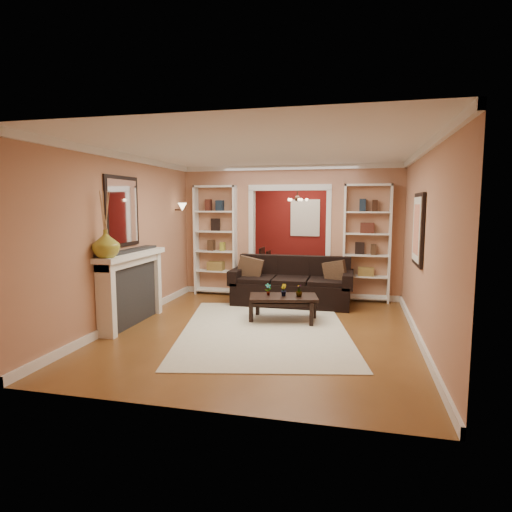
% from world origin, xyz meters
% --- Properties ---
extents(floor, '(8.00, 8.00, 0.00)m').
position_xyz_m(floor, '(0.00, 0.00, 0.00)').
color(floor, brown).
rests_on(floor, ground).
extents(ceiling, '(8.00, 8.00, 0.00)m').
position_xyz_m(ceiling, '(0.00, 0.00, 2.70)').
color(ceiling, white).
rests_on(ceiling, ground).
extents(wall_back, '(8.00, 0.00, 8.00)m').
position_xyz_m(wall_back, '(0.00, 4.00, 1.35)').
color(wall_back, tan).
rests_on(wall_back, ground).
extents(wall_front, '(8.00, 0.00, 8.00)m').
position_xyz_m(wall_front, '(0.00, -4.00, 1.35)').
color(wall_front, tan).
rests_on(wall_front, ground).
extents(wall_left, '(0.00, 8.00, 8.00)m').
position_xyz_m(wall_left, '(-2.25, 0.00, 1.35)').
color(wall_left, tan).
rests_on(wall_left, ground).
extents(wall_right, '(0.00, 8.00, 8.00)m').
position_xyz_m(wall_right, '(2.25, 0.00, 1.35)').
color(wall_right, tan).
rests_on(wall_right, ground).
extents(partition_wall, '(4.50, 0.15, 2.70)m').
position_xyz_m(partition_wall, '(0.00, 1.20, 1.35)').
color(partition_wall, tan).
rests_on(partition_wall, floor).
extents(red_back_panel, '(4.44, 0.04, 2.64)m').
position_xyz_m(red_back_panel, '(0.00, 3.97, 1.32)').
color(red_back_panel, maroon).
rests_on(red_back_panel, floor).
extents(dining_window, '(0.78, 0.03, 0.98)m').
position_xyz_m(dining_window, '(0.00, 3.93, 1.55)').
color(dining_window, '#8CA5CC').
rests_on(dining_window, wall_back).
extents(area_rug, '(3.12, 3.89, 0.01)m').
position_xyz_m(area_rug, '(0.02, -1.34, 0.01)').
color(area_rug, beige).
rests_on(area_rug, floor).
extents(sofa, '(2.30, 1.00, 0.90)m').
position_xyz_m(sofa, '(0.16, 0.45, 0.45)').
color(sofa, black).
rests_on(sofa, floor).
extents(pillow_left, '(0.47, 0.17, 0.46)m').
position_xyz_m(pillow_left, '(-0.65, 0.43, 0.67)').
color(pillow_left, brown).
rests_on(pillow_left, sofa).
extents(pillow_right, '(0.43, 0.25, 0.41)m').
position_xyz_m(pillow_right, '(0.98, 0.43, 0.65)').
color(pillow_right, brown).
rests_on(pillow_right, sofa).
extents(coffee_table, '(1.20, 0.81, 0.42)m').
position_xyz_m(coffee_table, '(0.21, -0.75, 0.21)').
color(coffee_table, black).
rests_on(coffee_table, floor).
extents(plant_left, '(0.13, 0.12, 0.20)m').
position_xyz_m(plant_left, '(-0.05, -0.75, 0.51)').
color(plant_left, '#336626').
rests_on(plant_left, coffee_table).
extents(plant_center, '(0.13, 0.14, 0.20)m').
position_xyz_m(plant_center, '(0.21, -0.75, 0.51)').
color(plant_center, '#336626').
rests_on(plant_center, coffee_table).
extents(plant_right, '(0.13, 0.13, 0.20)m').
position_xyz_m(plant_right, '(0.46, -0.75, 0.52)').
color(plant_right, '#336626').
rests_on(plant_right, coffee_table).
extents(bookshelf_left, '(0.90, 0.30, 2.30)m').
position_xyz_m(bookshelf_left, '(-1.55, 1.03, 1.15)').
color(bookshelf_left, white).
rests_on(bookshelf_left, floor).
extents(bookshelf_right, '(0.90, 0.30, 2.30)m').
position_xyz_m(bookshelf_right, '(1.55, 1.03, 1.15)').
color(bookshelf_right, white).
rests_on(bookshelf_right, floor).
extents(fireplace, '(0.32, 1.70, 1.16)m').
position_xyz_m(fireplace, '(-2.09, -1.50, 0.58)').
color(fireplace, white).
rests_on(fireplace, floor).
extents(vase, '(0.43, 0.43, 0.40)m').
position_xyz_m(vase, '(-2.09, -2.20, 1.36)').
color(vase, '#989931').
rests_on(vase, fireplace).
extents(mirror, '(0.03, 0.95, 1.10)m').
position_xyz_m(mirror, '(-2.23, -1.50, 1.80)').
color(mirror, silver).
rests_on(mirror, wall_left).
extents(wall_sconce, '(0.18, 0.18, 0.22)m').
position_xyz_m(wall_sconce, '(-2.15, 0.55, 1.83)').
color(wall_sconce, '#FFE0A5').
rests_on(wall_sconce, wall_left).
extents(framed_art, '(0.04, 0.85, 1.05)m').
position_xyz_m(framed_art, '(2.21, -1.00, 1.55)').
color(framed_art, black).
rests_on(framed_art, wall_right).
extents(dining_table, '(1.45, 0.81, 0.51)m').
position_xyz_m(dining_table, '(-0.04, 2.66, 0.26)').
color(dining_table, black).
rests_on(dining_table, floor).
extents(dining_chair_nw, '(0.51, 0.51, 0.91)m').
position_xyz_m(dining_chair_nw, '(-0.59, 2.36, 0.46)').
color(dining_chair_nw, black).
rests_on(dining_chair_nw, floor).
extents(dining_chair_ne, '(0.39, 0.39, 0.79)m').
position_xyz_m(dining_chair_ne, '(0.51, 2.36, 0.40)').
color(dining_chair_ne, black).
rests_on(dining_chair_ne, floor).
extents(dining_chair_sw, '(0.45, 0.45, 0.77)m').
position_xyz_m(dining_chair_sw, '(-0.59, 2.96, 0.38)').
color(dining_chair_sw, black).
rests_on(dining_chair_sw, floor).
extents(dining_chair_se, '(0.46, 0.46, 0.79)m').
position_xyz_m(dining_chair_se, '(0.51, 2.96, 0.39)').
color(dining_chair_se, black).
rests_on(dining_chair_se, floor).
extents(chandelier, '(0.50, 0.50, 0.30)m').
position_xyz_m(chandelier, '(0.00, 2.70, 2.02)').
color(chandelier, '#39241A').
rests_on(chandelier, ceiling).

